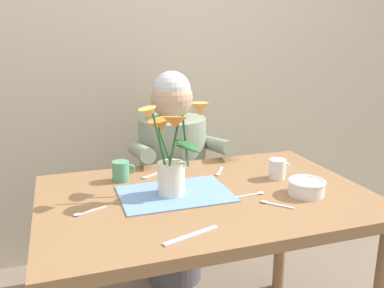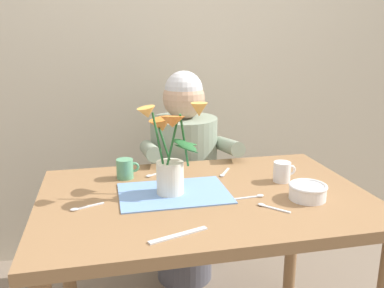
# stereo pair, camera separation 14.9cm
# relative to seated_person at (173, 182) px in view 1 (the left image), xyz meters

# --- Properties ---
(wood_panel_backdrop) EXTENTS (4.00, 0.10, 2.50)m
(wood_panel_backdrop) POSITION_rel_seated_person_xyz_m (-0.05, 0.43, 0.69)
(wood_panel_backdrop) COLOR beige
(wood_panel_backdrop) RESTS_ON ground_plane
(dining_table) EXTENTS (1.20, 0.80, 0.74)m
(dining_table) POSITION_rel_seated_person_xyz_m (-0.05, -0.62, 0.08)
(dining_table) COLOR olive
(dining_table) RESTS_ON ground_plane
(seated_person) EXTENTS (0.45, 0.47, 1.14)m
(seated_person) POSITION_rel_seated_person_xyz_m (0.00, 0.00, 0.00)
(seated_person) COLOR #4C4C56
(seated_person) RESTS_ON ground_plane
(striped_placemat) EXTENTS (0.40, 0.28, 0.00)m
(striped_placemat) POSITION_rel_seated_person_xyz_m (-0.16, -0.59, 0.18)
(striped_placemat) COLOR #6B93D1
(striped_placemat) RESTS_ON dining_table
(flower_vase) EXTENTS (0.26, 0.22, 0.34)m
(flower_vase) POSITION_rel_seated_person_xyz_m (-0.17, -0.58, 0.34)
(flower_vase) COLOR silver
(flower_vase) RESTS_ON dining_table
(ceramic_bowl) EXTENTS (0.14, 0.14, 0.06)m
(ceramic_bowl) POSITION_rel_seated_person_xyz_m (0.30, -0.74, 0.21)
(ceramic_bowl) COLOR white
(ceramic_bowl) RESTS_ON dining_table
(dinner_knife) EXTENTS (0.19, 0.08, 0.00)m
(dinner_knife) POSITION_rel_seated_person_xyz_m (-0.20, -0.91, 0.18)
(dinner_knife) COLOR silver
(dinner_knife) RESTS_ON dining_table
(tea_cup) EXTENTS (0.09, 0.07, 0.08)m
(tea_cup) POSITION_rel_seated_person_xyz_m (-0.32, -0.38, 0.22)
(tea_cup) COLOR #569970
(tea_cup) RESTS_ON dining_table
(coffee_cup) EXTENTS (0.09, 0.07, 0.08)m
(coffee_cup) POSITION_rel_seated_person_xyz_m (0.29, -0.55, 0.22)
(coffee_cup) COLOR silver
(coffee_cup) RESTS_ON dining_table
(spoon_0) EXTENTS (0.12, 0.06, 0.01)m
(spoon_0) POSITION_rel_seated_person_xyz_m (-0.48, -0.65, 0.18)
(spoon_0) COLOR silver
(spoon_0) RESTS_ON dining_table
(spoon_1) EXTENTS (0.12, 0.02, 0.01)m
(spoon_1) POSITION_rel_seated_person_xyz_m (0.12, -0.68, 0.18)
(spoon_1) COLOR silver
(spoon_1) RESTS_ON dining_table
(spoon_2) EXTENTS (0.08, 0.11, 0.01)m
(spoon_2) POSITION_rel_seated_person_xyz_m (0.08, -0.42, 0.18)
(spoon_2) COLOR silver
(spoon_2) RESTS_ON dining_table
(spoon_3) EXTENTS (0.11, 0.08, 0.01)m
(spoon_3) POSITION_rel_seated_person_xyz_m (-0.20, -0.37, 0.18)
(spoon_3) COLOR silver
(spoon_3) RESTS_ON dining_table
(spoon_4) EXTENTS (0.09, 0.10, 0.01)m
(spoon_4) POSITION_rel_seated_person_xyz_m (0.13, -0.78, 0.18)
(spoon_4) COLOR silver
(spoon_4) RESTS_ON dining_table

